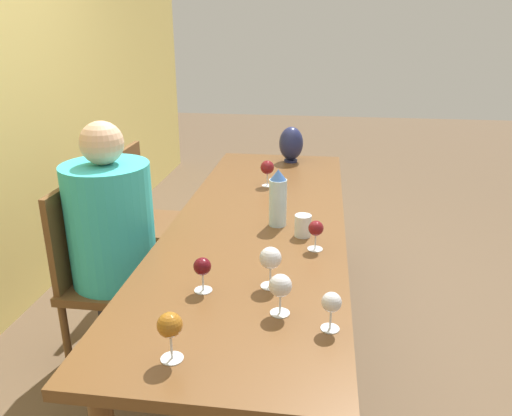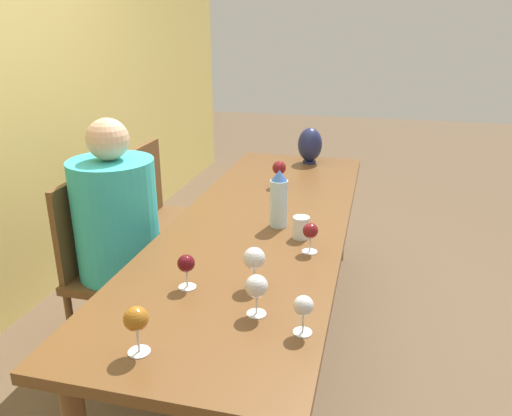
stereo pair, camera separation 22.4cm
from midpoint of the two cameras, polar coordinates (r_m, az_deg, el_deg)
The scene contains 15 objects.
ground_plane at distance 2.73m, azimuth -2.10°, elevation -15.60°, with size 14.00×14.00×0.00m, color brown.
dining_table at distance 2.41m, azimuth -2.30°, elevation -2.95°, with size 2.49×0.81×0.72m.
water_bottle at distance 2.27m, azimuth -0.30°, elevation 1.04°, with size 0.08×0.08×0.27m.
water_tumbler at distance 2.18m, azimuth 2.47°, elevation -2.08°, with size 0.07×0.07×0.10m.
vase at distance 3.35m, azimuth 2.12°, elevation 7.32°, with size 0.16×0.16×0.24m.
wine_glass_0 at distance 2.84m, azimuth -0.96°, elevation 4.58°, with size 0.08×0.08×0.15m.
wine_glass_1 at distance 2.04m, azimuth 3.75°, elevation -2.51°, with size 0.06×0.06×0.13m.
wine_glass_2 at distance 1.75m, azimuth -9.83°, elevation -6.82°, with size 0.06×0.06×0.13m.
wine_glass_3 at distance 1.43m, azimuth -14.39°, elevation -13.09°, with size 0.07×0.07×0.15m.
wine_glass_4 at distance 1.60m, azimuth -1.25°, elevation -9.06°, with size 0.07×0.07×0.14m.
wine_glass_5 at distance 1.53m, azimuth 4.42°, elevation -10.94°, with size 0.06×0.06×0.13m.
wine_glass_6 at distance 1.75m, azimuth -2.02°, elevation -5.92°, with size 0.08×0.08×0.15m.
chair_near at distance 2.55m, azimuth -19.68°, elevation -6.85°, with size 0.44×0.44×0.91m.
chair_far at distance 3.15m, azimuth -13.90°, elevation -1.00°, with size 0.44×0.44×0.91m.
person_near at distance 2.45m, azimuth -18.27°, elevation -3.94°, with size 0.39×0.39×1.21m.
Camera 1 is at (-2.20, -0.28, 1.61)m, focal length 35.00 mm.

